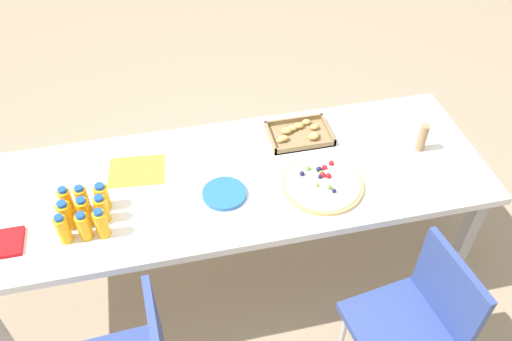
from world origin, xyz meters
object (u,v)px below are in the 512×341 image
(plate_stack, at_px, (224,194))
(party_table, at_px, (231,186))
(juice_bottle_2, at_px, (101,224))
(napkin_stack, at_px, (4,243))
(fruit_pizza, at_px, (323,184))
(snack_tray, at_px, (299,134))
(juice_bottle_6, at_px, (66,201))
(juice_bottle_5, at_px, (102,209))
(juice_bottle_3, at_px, (66,215))
(juice_bottle_7, at_px, (83,200))
(juice_bottle_4, at_px, (84,212))
(juice_bottle_1, at_px, (84,226))
(paper_folder, at_px, (137,171))
(cardboard_tube, at_px, (422,138))
(juice_bottle_0, at_px, (63,229))
(juice_bottle_8, at_px, (102,197))
(chair_near_right, at_px, (417,318))

(plate_stack, bearing_deg, party_table, 65.47)
(juice_bottle_2, height_order, napkin_stack, juice_bottle_2)
(fruit_pizza, bearing_deg, snack_tray, 91.32)
(juice_bottle_6, bearing_deg, juice_bottle_5, -26.38)
(juice_bottle_3, height_order, juice_bottle_7, juice_bottle_7)
(juice_bottle_4, relative_size, juice_bottle_5, 1.05)
(juice_bottle_1, bearing_deg, snack_tray, 22.40)
(paper_folder, bearing_deg, juice_bottle_5, -119.37)
(fruit_pizza, bearing_deg, cardboard_tube, 14.11)
(juice_bottle_3, xyz_separation_m, juice_bottle_6, (-0.00, 0.08, 0.00))
(juice_bottle_0, distance_m, paper_folder, 0.47)
(juice_bottle_8, relative_size, napkin_stack, 0.91)
(plate_stack, xyz_separation_m, cardboard_tube, (0.99, 0.10, 0.06))
(snack_tray, bearing_deg, juice_bottle_6, -166.10)
(snack_tray, relative_size, cardboard_tube, 2.10)
(juice_bottle_7, xyz_separation_m, snack_tray, (1.05, 0.28, -0.06))
(juice_bottle_2, bearing_deg, juice_bottle_7, 117.21)
(plate_stack, distance_m, napkin_stack, 0.94)
(party_table, distance_m, paper_folder, 0.45)
(napkin_stack, bearing_deg, snack_tray, 16.27)
(juice_bottle_0, height_order, snack_tray, juice_bottle_0)
(juice_bottle_6, bearing_deg, snack_tray, 13.90)
(juice_bottle_7, height_order, paper_folder, juice_bottle_7)
(chair_near_right, xyz_separation_m, juice_bottle_7, (-1.30, 0.68, 0.31))
(juice_bottle_7, height_order, napkin_stack, juice_bottle_7)
(juice_bottle_5, bearing_deg, snack_tray, 19.82)
(juice_bottle_8, relative_size, paper_folder, 0.52)
(juice_bottle_2, xyz_separation_m, juice_bottle_3, (-0.15, 0.08, -0.00))
(cardboard_tube, bearing_deg, snack_tray, 157.68)
(juice_bottle_0, bearing_deg, juice_bottle_3, 83.49)
(juice_bottle_0, distance_m, juice_bottle_6, 0.15)
(juice_bottle_0, xyz_separation_m, cardboard_tube, (1.68, 0.21, 0.01))
(juice_bottle_3, xyz_separation_m, plate_stack, (0.68, 0.03, -0.06))
(fruit_pizza, distance_m, cardboard_tube, 0.56)
(chair_near_right, xyz_separation_m, snack_tray, (-0.25, 0.97, 0.25))
(napkin_stack, distance_m, paper_folder, 0.64)
(party_table, relative_size, juice_bottle_3, 16.51)
(juice_bottle_8, bearing_deg, cardboard_tube, 1.92)
(juice_bottle_5, distance_m, juice_bottle_8, 0.07)
(fruit_pizza, bearing_deg, juice_bottle_8, 175.00)
(juice_bottle_4, bearing_deg, juice_bottle_3, -176.93)
(juice_bottle_2, xyz_separation_m, juice_bottle_5, (0.00, 0.09, -0.00))
(juice_bottle_4, xyz_separation_m, cardboard_tube, (1.59, 0.13, 0.01))
(juice_bottle_5, distance_m, cardboard_tube, 1.53)
(juice_bottle_4, bearing_deg, juice_bottle_8, 46.07)
(juice_bottle_4, bearing_deg, juice_bottle_7, 96.87)
(napkin_stack, bearing_deg, juice_bottle_0, -6.69)
(juice_bottle_2, xyz_separation_m, snack_tray, (0.97, 0.44, -0.06))
(juice_bottle_2, bearing_deg, party_table, 20.63)
(juice_bottle_2, xyz_separation_m, cardboard_tube, (1.53, 0.21, 0.01))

